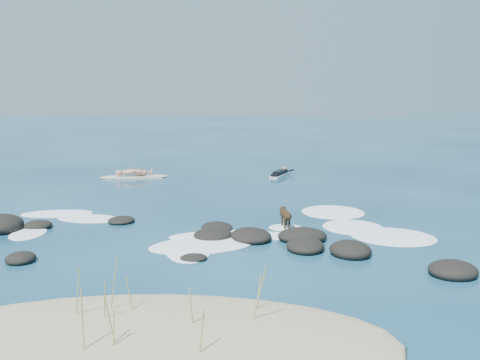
{
  "coord_description": "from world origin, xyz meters",
  "views": [
    {
      "loc": [
        1.92,
        -16.91,
        4.36
      ],
      "look_at": [
        1.18,
        4.0,
        0.9
      ],
      "focal_mm": 40.0,
      "sensor_mm": 36.0,
      "label": 1
    }
  ],
  "objects": [
    {
      "name": "dune_grass",
      "position": [
        -0.03,
        -8.03,
        0.62
      ],
      "size": [
        3.58,
        2.06,
        1.24
      ],
      "color": "olive",
      "rests_on": "ground"
    },
    {
      "name": "breaking_foam",
      "position": [
        1.4,
        -0.37,
        0.01
      ],
      "size": [
        14.33,
        7.54,
        0.12
      ],
      "color": "white",
      "rests_on": "ground"
    },
    {
      "name": "dog",
      "position": [
        2.79,
        -0.08,
        0.45
      ],
      "size": [
        0.4,
        1.07,
        0.68
      ],
      "rotation": [
        0.0,
        0.0,
        1.77
      ],
      "color": "black",
      "rests_on": "ground"
    },
    {
      "name": "standing_surfer_rig",
      "position": [
        -4.45,
        9.9,
        0.77
      ],
      "size": [
        3.41,
        1.12,
        1.95
      ],
      "rotation": [
        0.0,
        0.0,
        0.19
      ],
      "color": "beige",
      "rests_on": "ground"
    },
    {
      "name": "reef_rocks",
      "position": [
        0.12,
        -1.69,
        0.11
      ],
      "size": [
        14.68,
        6.24,
        0.64
      ],
      "color": "black",
      "rests_on": "ground"
    },
    {
      "name": "ground",
      "position": [
        0.0,
        0.0,
        0.0
      ],
      "size": [
        160.0,
        160.0,
        0.0
      ],
      "primitive_type": "plane",
      "color": "#0A2642",
      "rests_on": "ground"
    },
    {
      "name": "paddling_surfer_rig",
      "position": [
        3.06,
        10.87,
        0.14
      ],
      "size": [
        1.39,
        2.23,
        0.4
      ],
      "rotation": [
        0.0,
        0.0,
        1.18
      ],
      "color": "silver",
      "rests_on": "ground"
    },
    {
      "name": "sand_dune",
      "position": [
        0.0,
        -8.2,
        0.0
      ],
      "size": [
        9.0,
        4.4,
        0.6
      ],
      "primitive_type": "ellipsoid",
      "color": "#9E8966",
      "rests_on": "ground"
    }
  ]
}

